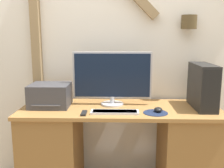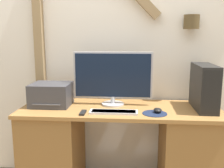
{
  "view_description": "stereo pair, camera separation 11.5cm",
  "coord_description": "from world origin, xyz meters",
  "px_view_note": "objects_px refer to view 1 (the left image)",
  "views": [
    {
      "loc": [
        -0.01,
        -1.87,
        1.41
      ],
      "look_at": [
        -0.07,
        0.31,
        1.0
      ],
      "focal_mm": 42.0,
      "sensor_mm": 36.0,
      "label": 1
    },
    {
      "loc": [
        0.11,
        -1.87,
        1.41
      ],
      "look_at": [
        -0.07,
        0.31,
        1.0
      ],
      "focal_mm": 42.0,
      "sensor_mm": 36.0,
      "label": 2
    }
  ],
  "objects_px": {
    "computer_tower": "(203,86)",
    "monitor": "(112,77)",
    "mouse": "(158,110)",
    "remote_control": "(84,113)",
    "keyboard": "(115,112)",
    "printer": "(50,95)"
  },
  "relations": [
    {
      "from": "mouse",
      "to": "computer_tower",
      "type": "relative_size",
      "value": 0.2
    },
    {
      "from": "keyboard",
      "to": "computer_tower",
      "type": "relative_size",
      "value": 0.91
    },
    {
      "from": "mouse",
      "to": "keyboard",
      "type": "bearing_deg",
      "value": -174.14
    },
    {
      "from": "keyboard",
      "to": "remote_control",
      "type": "xyz_separation_m",
      "value": [
        -0.24,
        -0.03,
        -0.0
      ]
    },
    {
      "from": "computer_tower",
      "to": "printer",
      "type": "distance_m",
      "value": 1.31
    },
    {
      "from": "mouse",
      "to": "computer_tower",
      "type": "xyz_separation_m",
      "value": [
        0.39,
        0.15,
        0.17
      ]
    },
    {
      "from": "monitor",
      "to": "computer_tower",
      "type": "relative_size",
      "value": 1.64
    },
    {
      "from": "monitor",
      "to": "computer_tower",
      "type": "distance_m",
      "value": 0.78
    },
    {
      "from": "keyboard",
      "to": "remote_control",
      "type": "relative_size",
      "value": 3.1
    },
    {
      "from": "mouse",
      "to": "computer_tower",
      "type": "height_order",
      "value": "computer_tower"
    },
    {
      "from": "printer",
      "to": "remote_control",
      "type": "relative_size",
      "value": 2.73
    },
    {
      "from": "monitor",
      "to": "printer",
      "type": "height_order",
      "value": "monitor"
    },
    {
      "from": "mouse",
      "to": "computer_tower",
      "type": "distance_m",
      "value": 0.45
    },
    {
      "from": "monitor",
      "to": "remote_control",
      "type": "relative_size",
      "value": 5.59
    },
    {
      "from": "computer_tower",
      "to": "monitor",
      "type": "bearing_deg",
      "value": 174.44
    },
    {
      "from": "monitor",
      "to": "remote_control",
      "type": "distance_m",
      "value": 0.44
    },
    {
      "from": "computer_tower",
      "to": "remote_control",
      "type": "bearing_deg",
      "value": -167.68
    },
    {
      "from": "mouse",
      "to": "remote_control",
      "type": "distance_m",
      "value": 0.6
    },
    {
      "from": "computer_tower",
      "to": "remote_control",
      "type": "distance_m",
      "value": 1.02
    },
    {
      "from": "keyboard",
      "to": "computer_tower",
      "type": "bearing_deg",
      "value": 13.98
    },
    {
      "from": "monitor",
      "to": "remote_control",
      "type": "height_order",
      "value": "monitor"
    },
    {
      "from": "computer_tower",
      "to": "keyboard",
      "type": "bearing_deg",
      "value": -166.02
    }
  ]
}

